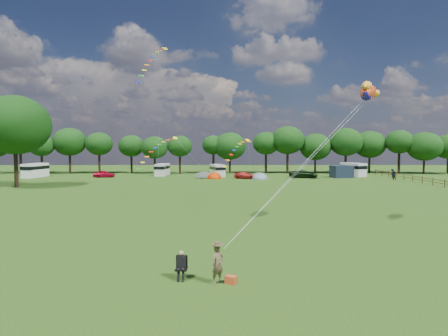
{
  "coord_description": "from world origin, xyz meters",
  "views": [
    {
      "loc": [
        -0.3,
        -26.34,
        6.06
      ],
      "look_at": [
        0.0,
        8.0,
        4.0
      ],
      "focal_mm": 30.0,
      "sensor_mm": 36.0,
      "label": 1
    }
  ],
  "objects_px": {
    "big_tree": "(15,125)",
    "campervan_c": "(217,170)",
    "car_a": "(104,174)",
    "walker_b": "(392,173)",
    "car_d": "(304,174)",
    "camp_chair": "(181,262)",
    "fish_kite": "(368,92)",
    "walker_a": "(394,176)",
    "campervan_a": "(35,170)",
    "campervan_d": "(353,169)",
    "tent_greyblue": "(260,179)",
    "campervan_b": "(162,169)",
    "tent_orange": "(214,178)",
    "kite_flyer": "(218,264)",
    "car_c": "(246,175)",
    "car_b": "(205,175)"
  },
  "relations": [
    {
      "from": "walker_a",
      "to": "campervan_a",
      "type": "bearing_deg",
      "value": -9.55
    },
    {
      "from": "campervan_a",
      "to": "car_b",
      "type": "bearing_deg",
      "value": -84.56
    },
    {
      "from": "campervan_b",
      "to": "campervan_c",
      "type": "xyz_separation_m",
      "value": [
        11.16,
        -1.94,
        -0.03
      ]
    },
    {
      "from": "tent_greyblue",
      "to": "walker_b",
      "type": "height_order",
      "value": "walker_b"
    },
    {
      "from": "campervan_a",
      "to": "car_d",
      "type": "bearing_deg",
      "value": -81.75
    },
    {
      "from": "car_d",
      "to": "tent_greyblue",
      "type": "bearing_deg",
      "value": 128.55
    },
    {
      "from": "car_a",
      "to": "car_c",
      "type": "xyz_separation_m",
      "value": [
        26.78,
        -3.08,
        -0.06
      ]
    },
    {
      "from": "campervan_c",
      "to": "big_tree",
      "type": "bearing_deg",
      "value": 107.57
    },
    {
      "from": "car_c",
      "to": "campervan_b",
      "type": "distance_m",
      "value": 17.95
    },
    {
      "from": "walker_a",
      "to": "campervan_b",
      "type": "bearing_deg",
      "value": -17.56
    },
    {
      "from": "car_d",
      "to": "campervan_d",
      "type": "distance_m",
      "value": 11.54
    },
    {
      "from": "car_a",
      "to": "kite_flyer",
      "type": "height_order",
      "value": "kite_flyer"
    },
    {
      "from": "campervan_b",
      "to": "walker_a",
      "type": "relative_size",
      "value": 3.21
    },
    {
      "from": "car_c",
      "to": "campervan_d",
      "type": "bearing_deg",
      "value": -52.67
    },
    {
      "from": "car_a",
      "to": "tent_greyblue",
      "type": "relative_size",
      "value": 1.19
    },
    {
      "from": "big_tree",
      "to": "campervan_c",
      "type": "relative_size",
      "value": 2.58
    },
    {
      "from": "car_b",
      "to": "campervan_d",
      "type": "bearing_deg",
      "value": -73.24
    },
    {
      "from": "walker_a",
      "to": "campervan_d",
      "type": "bearing_deg",
      "value": -68.82
    },
    {
      "from": "car_c",
      "to": "kite_flyer",
      "type": "xyz_separation_m",
      "value": [
        -4.68,
        -51.94,
        0.24
      ]
    },
    {
      "from": "campervan_a",
      "to": "walker_a",
      "type": "bearing_deg",
      "value": -85.26
    },
    {
      "from": "car_c",
      "to": "campervan_a",
      "type": "bearing_deg",
      "value": 107.16
    },
    {
      "from": "walker_b",
      "to": "campervan_b",
      "type": "bearing_deg",
      "value": -39.69
    },
    {
      "from": "tent_orange",
      "to": "camp_chair",
      "type": "xyz_separation_m",
      "value": [
        -0.58,
        -51.98,
        0.76
      ]
    },
    {
      "from": "fish_kite",
      "to": "car_a",
      "type": "bearing_deg",
      "value": 67.45
    },
    {
      "from": "campervan_b",
      "to": "kite_flyer",
      "type": "height_order",
      "value": "campervan_b"
    },
    {
      "from": "car_c",
      "to": "camp_chair",
      "type": "bearing_deg",
      "value": -164.77
    },
    {
      "from": "kite_flyer",
      "to": "campervan_b",
      "type": "bearing_deg",
      "value": 63.45
    },
    {
      "from": "campervan_c",
      "to": "walker_b",
      "type": "height_order",
      "value": "campervan_c"
    },
    {
      "from": "campervan_d",
      "to": "tent_orange",
      "type": "bearing_deg",
      "value": 78.32
    },
    {
      "from": "tent_greyblue",
      "to": "camp_chair",
      "type": "bearing_deg",
      "value": -99.92
    },
    {
      "from": "campervan_a",
      "to": "tent_greyblue",
      "type": "height_order",
      "value": "campervan_a"
    },
    {
      "from": "walker_b",
      "to": "camp_chair",
      "type": "bearing_deg",
      "value": 25.19
    },
    {
      "from": "fish_kite",
      "to": "walker_a",
      "type": "height_order",
      "value": "fish_kite"
    },
    {
      "from": "big_tree",
      "to": "tent_greyblue",
      "type": "distance_m",
      "value": 39.95
    },
    {
      "from": "campervan_c",
      "to": "campervan_d",
      "type": "relative_size",
      "value": 0.88
    },
    {
      "from": "car_d",
      "to": "fish_kite",
      "type": "distance_m",
      "value": 43.31
    },
    {
      "from": "big_tree",
      "to": "campervan_c",
      "type": "bearing_deg",
      "value": 33.37
    },
    {
      "from": "car_b",
      "to": "campervan_d",
      "type": "xyz_separation_m",
      "value": [
        29.2,
        5.06,
        0.8
      ]
    },
    {
      "from": "car_a",
      "to": "walker_b",
      "type": "distance_m",
      "value": 54.42
    },
    {
      "from": "car_a",
      "to": "campervan_b",
      "type": "distance_m",
      "value": 11.28
    },
    {
      "from": "car_a",
      "to": "campervan_d",
      "type": "xyz_separation_m",
      "value": [
        48.56,
        2.78,
        0.74
      ]
    },
    {
      "from": "car_d",
      "to": "tent_greyblue",
      "type": "height_order",
      "value": "car_d"
    },
    {
      "from": "walker_a",
      "to": "camp_chair",
      "type": "bearing_deg",
      "value": 52.42
    },
    {
      "from": "campervan_a",
      "to": "kite_flyer",
      "type": "relative_size",
      "value": 3.34
    },
    {
      "from": "campervan_d",
      "to": "camp_chair",
      "type": "height_order",
      "value": "campervan_d"
    },
    {
      "from": "big_tree",
      "to": "car_c",
      "type": "relative_size",
      "value": 3.21
    },
    {
      "from": "car_d",
      "to": "camp_chair",
      "type": "relative_size",
      "value": 4.14
    },
    {
      "from": "car_c",
      "to": "camp_chair",
      "type": "xyz_separation_m",
      "value": [
        -6.34,
        -51.35,
        0.17
      ]
    },
    {
      "from": "car_d",
      "to": "campervan_b",
      "type": "distance_m",
      "value": 27.95
    },
    {
      "from": "campervan_c",
      "to": "walker_a",
      "type": "height_order",
      "value": "campervan_c"
    }
  ]
}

